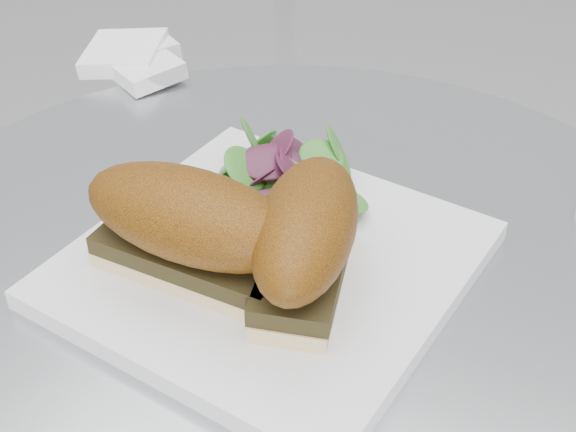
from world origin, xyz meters
name	(u,v)px	position (x,y,z in m)	size (l,w,h in m)	color
plate	(270,264)	(-0.02, 0.00, 0.74)	(0.27, 0.27, 0.02)	white
sandwich_left	(192,226)	(-0.06, -0.04, 0.79)	(0.17, 0.09, 0.08)	beige
sandwich_right	(306,237)	(0.02, -0.02, 0.79)	(0.09, 0.16, 0.08)	beige
salad	(283,168)	(-0.04, 0.08, 0.77)	(0.11, 0.11, 0.05)	#458E2E
napkin	(136,65)	(-0.28, 0.24, 0.74)	(0.11, 0.11, 0.02)	white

